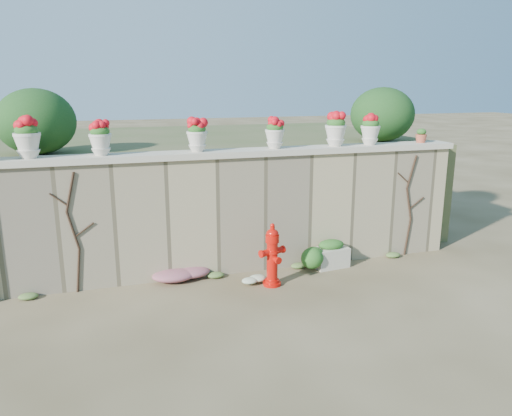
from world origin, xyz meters
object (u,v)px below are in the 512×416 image
object	(u,v)px
fire_hydrant	(272,255)
planter_box	(331,254)
terracotta_pot	(421,136)
urn_pot_0	(27,138)

from	to	relation	value
fire_hydrant	planter_box	world-z (taller)	fire_hydrant
planter_box	terracotta_pot	distance (m)	2.81
fire_hydrant	urn_pot_0	distance (m)	4.08
urn_pot_0	fire_hydrant	bearing A→B (deg)	-13.86
fire_hydrant	terracotta_pot	world-z (taller)	terracotta_pot
planter_box	urn_pot_0	world-z (taller)	urn_pot_0
planter_box	terracotta_pot	size ratio (longest dim) A/B	2.54
planter_box	terracotta_pot	xyz separation A→B (m)	(1.95, 0.39, 1.98)
planter_box	urn_pot_0	xyz separation A→B (m)	(-4.78, 0.39, 2.17)
planter_box	fire_hydrant	bearing A→B (deg)	-165.84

